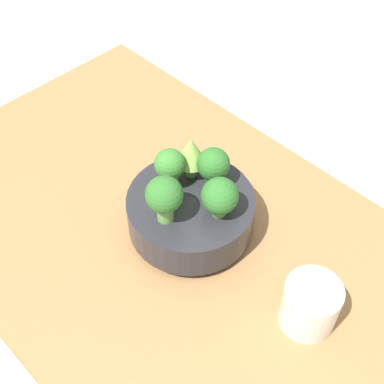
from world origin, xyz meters
The scene contains 9 objects.
ground_plane centered at (0.00, 0.00, 0.00)m, with size 6.00×6.00×0.00m, color #ADA89E.
table centered at (0.00, 0.00, 0.02)m, with size 1.03×0.61×0.03m.
bowl centered at (0.00, -0.03, 0.08)m, with size 0.21×0.21×0.08m.
broccoli_floret_back centered at (0.00, 0.02, 0.16)m, with size 0.06×0.06×0.08m.
romanesco_piece_near centered at (0.04, -0.07, 0.16)m, with size 0.05×0.05×0.08m.
broccoli_floret_right centered at (0.05, -0.03, 0.15)m, with size 0.05×0.05×0.07m.
broccoli_floret_left centered at (-0.05, -0.04, 0.15)m, with size 0.06×0.06×0.07m.
broccoli_floret_front centered at (0.00, -0.08, 0.15)m, with size 0.05×0.05×0.07m.
cup centered at (-0.24, -0.03, 0.07)m, with size 0.08×0.08×0.08m.
Camera 1 is at (-0.40, 0.36, 0.76)m, focal length 50.00 mm.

